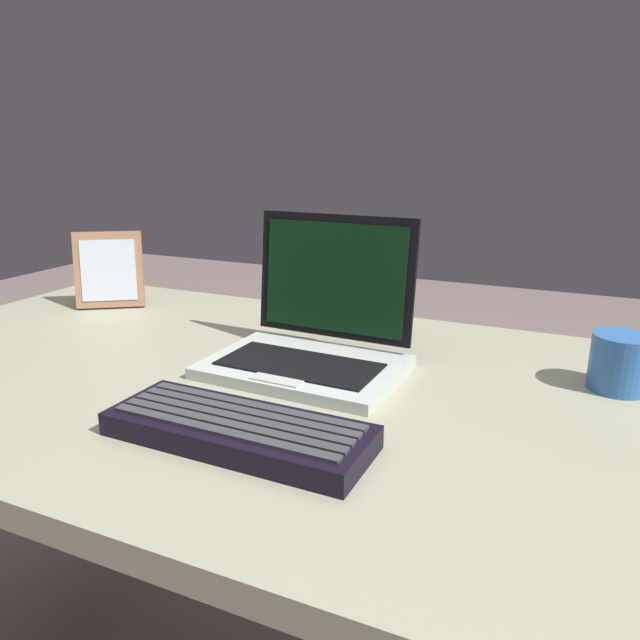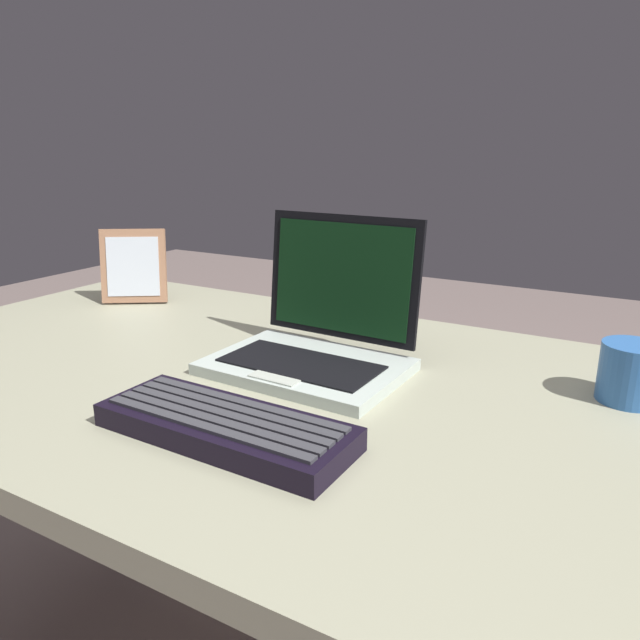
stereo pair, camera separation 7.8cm
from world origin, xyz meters
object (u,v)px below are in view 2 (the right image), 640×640
Objects in this scene: external_keyboard at (225,426)px; photo_frame at (134,267)px; coffee_mug at (633,373)px; laptop_front at (317,338)px.

photo_frame is (-0.59, 0.42, 0.07)m from external_keyboard.
coffee_mug is (0.43, 0.37, 0.03)m from external_keyboard.
coffee_mug is (1.01, -0.05, -0.04)m from photo_frame.
external_keyboard is 2.59× the size of coffee_mug.
external_keyboard is at bearing -139.40° from coffee_mug.
laptop_front is 2.41× the size of coffee_mug.
laptop_front is at bearing 95.11° from external_keyboard.
coffee_mug reaches higher than external_keyboard.
laptop_front is 0.93× the size of external_keyboard.
external_keyboard is 0.72m from photo_frame.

